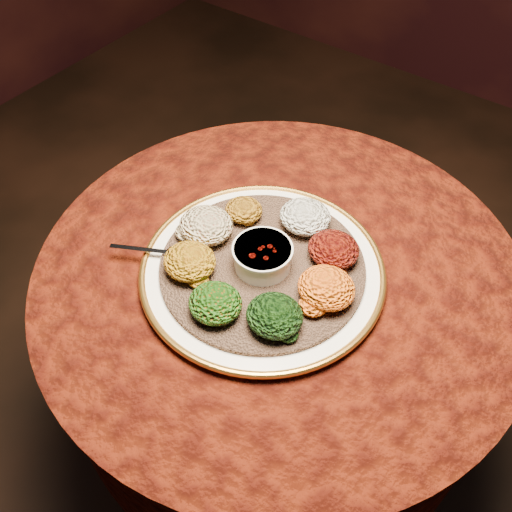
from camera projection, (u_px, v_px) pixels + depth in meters
The scene contains 13 objects.
table at pixel (277, 321), 1.24m from camera, with size 0.96×0.96×0.73m.
platter at pixel (262, 270), 1.09m from camera, with size 0.56×0.56×0.02m.
injera at pixel (262, 267), 1.08m from camera, with size 0.39×0.39×0.01m, color brown.
stew_bowl at pixel (263, 255), 1.06m from camera, with size 0.11×0.11×0.05m.
spoon at pixel (171, 253), 1.09m from camera, with size 0.14×0.08×0.01m.
portion_ayib at pixel (305, 217), 1.13m from camera, with size 0.10×0.10×0.05m, color silver.
portion_kitfo at pixel (334, 249), 1.07m from camera, with size 0.10×0.09×0.05m, color black.
portion_tikil at pixel (326, 288), 1.01m from camera, with size 0.10×0.10×0.05m, color #A1720D.
portion_gomen at pixel (275, 315), 0.97m from camera, with size 0.10×0.09×0.05m, color black.
portion_mixveg at pixel (215, 303), 0.99m from camera, with size 0.10×0.09×0.05m, color #9F3B0A.
portion_kik at pixel (190, 261), 1.05m from camera, with size 0.10×0.09×0.05m, color #9E700E.
portion_timatim at pixel (206, 225), 1.11m from camera, with size 0.11×0.10×0.05m, color #8B0808.
portion_shiro at pixel (244, 210), 1.15m from camera, with size 0.08×0.07×0.04m, color #8E5E11.
Camera 1 is at (0.38, -0.61, 1.58)m, focal length 40.00 mm.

